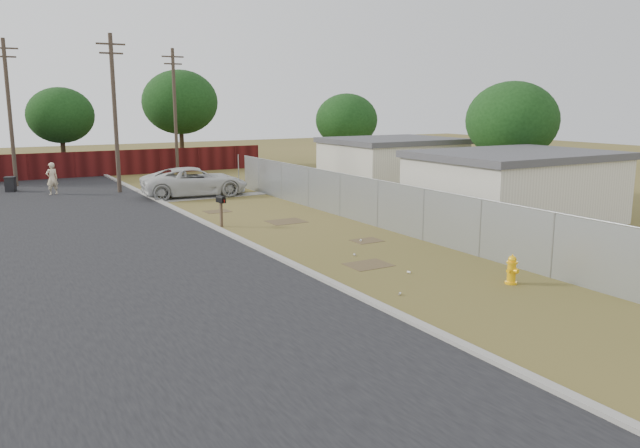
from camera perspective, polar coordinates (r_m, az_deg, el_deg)
ground at (r=24.90m, az=-0.57°, el=-0.97°), size 120.00×120.00×0.00m
street at (r=30.15m, az=-19.64°, el=0.53°), size 15.10×60.00×0.12m
chainlink_fence at (r=27.23m, az=4.08°, el=1.75°), size 0.10×27.06×2.02m
privacy_fence at (r=46.77m, az=-22.71°, el=4.95°), size 30.00×0.12×1.80m
utility_poles at (r=42.67m, az=-19.15°, el=9.80°), size 12.60×8.24×9.00m
houses at (r=32.80m, az=11.59°, el=4.49°), size 9.30×17.24×3.10m
horizon_trees at (r=46.55m, az=-14.34°, el=10.04°), size 33.32×31.94×7.78m
fire_hydrant at (r=18.97m, az=17.13°, el=-4.05°), size 0.41×0.42×0.88m
mailbox at (r=26.60m, az=-9.05°, el=1.98°), size 0.27×0.58×1.34m
pickup_truck at (r=35.76m, az=-11.38°, el=3.82°), size 6.13×3.34×1.63m
pedestrian at (r=38.67m, az=-23.30°, el=3.83°), size 0.77×0.61×1.85m
trash_bin at (r=41.02m, az=-26.45°, el=3.29°), size 0.74×0.80×0.90m
scattered_litter at (r=20.49m, az=5.39°, el=-3.56°), size 2.95×6.26×0.07m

